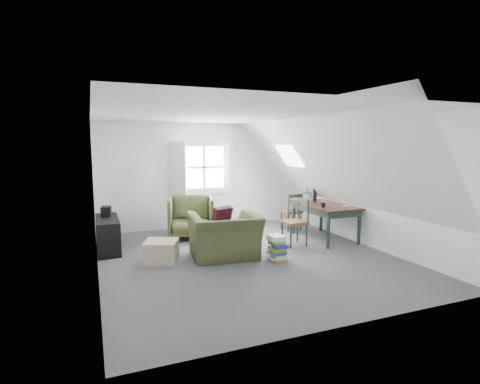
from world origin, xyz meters
name	(u,v)px	position (x,y,z in m)	size (l,w,h in m)	color
floor	(248,257)	(0.00, 0.00, 0.00)	(5.50, 5.50, 0.00)	#4C4C51
ceiling	(248,115)	(0.00, 0.00, 2.50)	(5.50, 5.50, 0.00)	white
wall_back	(204,176)	(0.00, 2.75, 1.25)	(5.00, 5.00, 0.00)	white
wall_front	(348,216)	(0.00, -2.75, 1.25)	(5.00, 5.00, 0.00)	white
wall_left	(94,195)	(-2.50, 0.00, 1.25)	(5.50, 5.50, 0.00)	white
wall_right	(363,182)	(2.50, 0.00, 1.25)	(5.50, 5.50, 0.00)	white
slope_left	(157,159)	(-1.55, 0.00, 1.78)	(5.50, 5.50, 0.00)	white
slope_right	(324,157)	(1.55, 0.00, 1.78)	(5.50, 5.50, 0.00)	white
dormer_window	(204,167)	(0.00, 2.68, 1.45)	(1.71, 0.35, 1.30)	white
skylight	(290,156)	(1.55, 1.30, 1.75)	(0.55, 0.75, 0.04)	white
armchair_near	(225,257)	(-0.38, 0.15, 0.00)	(1.20, 1.04, 0.78)	#3E4423
armchair_far	(191,237)	(-0.56, 1.82, 0.00)	(0.95, 0.97, 0.89)	#3E4423
throw_pillow	(222,217)	(-0.38, 0.30, 0.71)	(0.37, 0.11, 0.37)	#370F1D
ottoman	(161,251)	(-1.47, 0.33, 0.18)	(0.55, 0.55, 0.36)	tan
dining_table	(325,209)	(2.03, 0.61, 0.64)	(0.89, 1.48, 0.74)	black
demijohn	(308,196)	(1.88, 1.06, 0.87)	(0.22, 0.22, 0.31)	silver
vase_twigs	(315,194)	(2.13, 1.16, 0.89)	(0.09, 0.10, 0.69)	black
cup	(323,207)	(1.78, 0.31, 0.74)	(0.10, 0.10, 0.09)	black
paper_box	(346,206)	(2.23, 0.16, 0.76)	(0.11, 0.07, 0.04)	white
dining_chair_far	(292,211)	(1.80, 1.59, 0.45)	(0.41, 0.41, 0.87)	brown
dining_chair_near	(296,221)	(1.22, 0.40, 0.48)	(0.43, 0.43, 0.93)	brown
media_shelf	(108,236)	(-2.29, 1.36, 0.28)	(0.40, 1.21, 0.62)	black
electronics_box	(106,212)	(-2.29, 1.65, 0.71)	(0.18, 0.25, 0.20)	black
magazine_stack	(277,248)	(0.42, -0.34, 0.22)	(0.32, 0.39, 0.43)	#B29933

